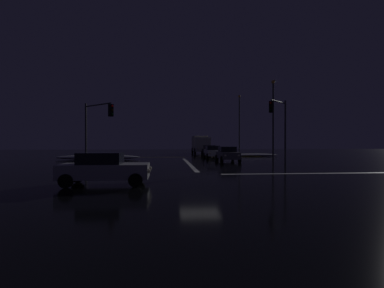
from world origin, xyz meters
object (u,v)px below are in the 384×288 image
Objects in this scene: sedan_black at (209,150)px; box_truck at (200,144)px; sedan_gray at (227,154)px; sedan_white at (213,152)px; traffic_signal_nw at (96,121)px; streetlamp_right_far at (239,120)px; sedan_silver_crossing at (104,168)px; traffic_signal_ne at (280,119)px; streetlamp_right_near at (273,114)px.

box_truck reaches higher than sedan_black.
sedan_white is (-0.49, 6.78, 0.00)m from sedan_gray.
sedan_white is 16.14m from traffic_signal_nw.
streetlamp_right_far is at bearing -9.73° from box_truck.
traffic_signal_nw is at bearing 104.75° from sedan_silver_crossing.
sedan_silver_crossing is 0.76× the size of traffic_signal_nw.
traffic_signal_ne is (4.94, -23.30, 2.51)m from box_truck.
box_truck reaches higher than sedan_white.
sedan_white is at bearing 39.88° from traffic_signal_nw.
sedan_gray is 20.64m from streetlamp_right_far.
streetlamp_right_far is (18.72, 22.47, 1.83)m from traffic_signal_nw.
sedan_silver_crossing is at bearing -129.41° from streetlamp_right_near.
streetlamp_right_far reaches higher than sedan_black.
sedan_white is 1.00× the size of sedan_silver_crossing.
sedan_black is 20.34m from traffic_signal_nw.
sedan_black is at bearing 71.72° from sedan_silver_crossing.
box_truck is at bearing 76.16° from sedan_silver_crossing.
sedan_gray is 1.00× the size of sedan_silver_crossing.
streetlamp_right_far reaches higher than box_truck.
traffic_signal_ne is at bearing 42.53° from sedan_silver_crossing.
traffic_signal_nw reaches higher than box_truck.
traffic_signal_ne is 0.61× the size of streetlamp_right_far.
sedan_white is 5.58m from sedan_black.
traffic_signal_ne is at bearing -94.31° from streetlamp_right_far.
sedan_black is 7.95m from box_truck.
streetlamp_right_far is at bearing 90.00° from streetlamp_right_near.
box_truck is 37.05m from sedan_silver_crossing.
sedan_black is 12.03m from streetlamp_right_near.
traffic_signal_nw is 0.56× the size of streetlamp_right_far.
box_truck reaches higher than sedan_gray.
streetlamp_right_far is (1.67, 22.17, 1.54)m from traffic_signal_ne.
traffic_signal_ne is 6.49m from streetlamp_right_near.
sedan_black is (-0.11, 12.35, 0.00)m from sedan_gray.
traffic_signal_nw reaches higher than sedan_gray.
sedan_black is 0.46× the size of streetlamp_right_near.
traffic_signal_nw reaches higher than sedan_silver_crossing.
box_truck is 0.89× the size of streetlamp_right_near.
sedan_silver_crossing is at bearing -111.57° from sedan_white.
streetlamp_right_near reaches higher than sedan_silver_crossing.
sedan_silver_crossing is at bearing -137.47° from traffic_signal_ne.
sedan_silver_crossing is at bearing -120.82° from sedan_gray.
sedan_gray is at bearing -88.52° from box_truck.
traffic_signal_nw is at bearing -117.17° from box_truck.
traffic_signal_ne reaches higher than sedan_black.
sedan_silver_crossing is (-8.86, -35.96, -0.91)m from box_truck.
streetlamp_right_far is at bearing 47.45° from sedan_black.
box_truck is at bearing 90.16° from sedan_white.
streetlamp_right_far is (0.00, 16.00, 0.41)m from streetlamp_right_near.
streetlamp_right_far reaches higher than sedan_silver_crossing.
streetlamp_right_near is at bearing -29.28° from sedan_white.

